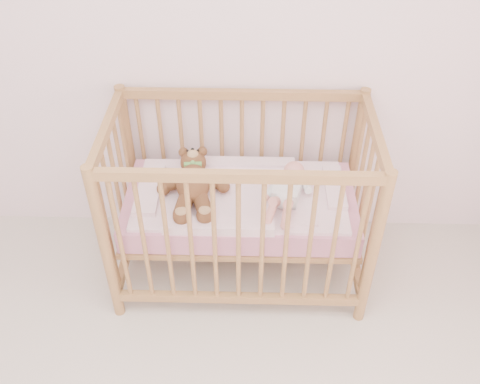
# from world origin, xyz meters

# --- Properties ---
(wall_back) EXTENTS (4.00, 0.02, 2.70)m
(wall_back) POSITION_xyz_m (0.00, 2.00, 1.35)
(wall_back) COLOR white
(wall_back) RESTS_ON floor
(crib) EXTENTS (1.36, 0.76, 1.00)m
(crib) POSITION_xyz_m (0.30, 1.60, 0.50)
(crib) COLOR #B1864B
(crib) RESTS_ON floor
(mattress) EXTENTS (1.22, 0.62, 0.13)m
(mattress) POSITION_xyz_m (0.30, 1.60, 0.49)
(mattress) COLOR #C47A8B
(mattress) RESTS_ON crib
(blanket) EXTENTS (1.10, 0.58, 0.06)m
(blanket) POSITION_xyz_m (0.30, 1.60, 0.56)
(blanket) COLOR #F9ABBD
(blanket) RESTS_ON mattress
(baby) EXTENTS (0.37, 0.55, 0.12)m
(baby) POSITION_xyz_m (0.55, 1.58, 0.64)
(baby) COLOR white
(baby) RESTS_ON blanket
(teddy_bear) EXTENTS (0.44, 0.59, 0.16)m
(teddy_bear) POSITION_xyz_m (0.06, 1.58, 0.65)
(teddy_bear) COLOR brown
(teddy_bear) RESTS_ON blanket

